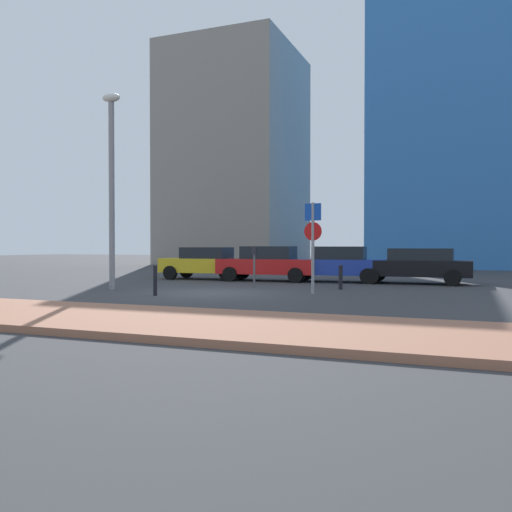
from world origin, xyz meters
TOP-DOWN VIEW (x-y plane):
  - ground_plane at (0.00, 0.00)m, footprint 120.00×120.00m
  - sidewalk_brick at (0.00, -6.74)m, footprint 40.00×3.65m
  - parked_car_yellow at (-3.41, 6.45)m, footprint 4.17×2.10m
  - parked_car_red at (-0.32, 6.41)m, footprint 4.43×2.17m
  - parked_car_blue at (2.67, 6.82)m, footprint 4.40×2.13m
  - parked_car_black at (5.92, 6.96)m, footprint 4.61×2.00m
  - parking_sign_post at (3.27, 0.93)m, footprint 0.60×0.10m
  - parking_meter at (0.48, 2.79)m, footprint 0.18×0.14m
  - street_lamp at (-3.83, -0.06)m, footprint 0.70×0.36m
  - traffic_bollard_near at (3.71, 3.00)m, footprint 0.14×0.14m
  - traffic_bollard_mid at (-1.17, -1.46)m, footprint 0.13×0.13m
  - building_colorful_midrise at (10.69, 29.73)m, footprint 18.77×17.69m
  - building_under_construction at (-11.10, 27.36)m, footprint 10.39×11.11m

SIDE VIEW (x-z plane):
  - ground_plane at x=0.00m, z-range 0.00..0.00m
  - sidewalk_brick at x=0.00m, z-range 0.00..0.14m
  - traffic_bollard_near at x=3.71m, z-range 0.00..0.87m
  - traffic_bollard_mid at x=-1.17m, z-range 0.00..0.95m
  - parked_car_black at x=5.92m, z-range 0.05..1.50m
  - parked_car_yellow at x=-3.41m, z-range 0.04..1.52m
  - parked_car_blue at x=2.67m, z-range 0.03..1.56m
  - parked_car_red at x=-0.32m, z-range 0.03..1.57m
  - parking_meter at x=0.48m, z-range 0.22..1.74m
  - parking_sign_post at x=3.27m, z-range 0.38..3.35m
  - street_lamp at x=-3.83m, z-range 0.62..7.57m
  - building_under_construction at x=-11.10m, z-range 0.00..18.43m
  - building_colorful_midrise at x=10.69m, z-range 0.00..31.72m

